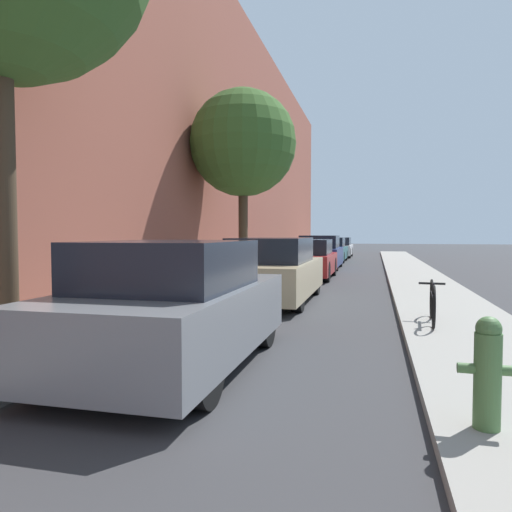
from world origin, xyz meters
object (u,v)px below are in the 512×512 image
Objects in this scene: parked_car_grey at (174,307)px; bicycle at (433,302)px; parked_car_teal at (330,250)px; street_tree_far at (243,144)px; parked_car_navy at (320,253)px; parked_car_champagne at (273,271)px; fire_hydrant at (488,371)px; parked_car_white at (339,248)px; parked_car_red at (309,260)px.

parked_car_grey is 2.35× the size of bicycle.
parked_car_teal reaches higher than bicycle.
street_tree_far reaches higher than parked_car_teal.
parked_car_champagne is at bearing -89.51° from parked_car_navy.
bicycle is at bearing -75.85° from parked_car_navy.
parked_car_champagne reaches higher than fire_hydrant.
bicycle is at bearing 88.75° from fire_hydrant.
fire_hydrant is 4.44m from bicycle.
parked_car_white is at bearing 96.40° from fire_hydrant.
parked_car_teal is 13.90m from street_tree_far.
parked_car_teal is at bearing 90.21° from parked_car_navy.
parked_car_teal is at bearing 90.29° from parked_car_grey.
parked_car_champagne is 4.83m from street_tree_far.
parked_car_grey is 11.61m from parked_car_red.
bicycle is at bearing 43.01° from parked_car_grey.
parked_car_grey is at bearing -90.32° from parked_car_red.
street_tree_far reaches higher than parked_car_grey.
street_tree_far is 3.43× the size of bicycle.
parked_car_red reaches higher than bicycle.
street_tree_far is at bearing -96.08° from parked_car_teal.
parked_car_red reaches higher than parked_car_teal.
parked_car_grey is at bearing -132.63° from bicycle.
parked_car_grey is 0.96× the size of parked_car_navy.
street_tree_far reaches higher than parked_car_white.
parked_car_red is 2.41× the size of bicycle.
parked_car_white is 2.60× the size of bicycle.
parked_car_champagne is at bearing 89.97° from parked_car_grey.
parked_car_champagne is 16.19m from parked_car_teal.
parked_car_navy is 5.42m from parked_car_teal.
parked_car_navy is at bearing -89.79° from parked_car_teal.
parked_car_grey is 0.90× the size of parked_car_teal.
parked_car_champagne is 21.43m from parked_car_white.
parked_car_red is 5.01m from street_tree_far.
street_tree_far reaches higher than parked_car_red.
parked_car_navy is at bearing 108.51° from bicycle.
parked_car_teal is (-0.18, 10.29, -0.02)m from parked_car_red.
street_tree_far is (-1.53, 8.56, 3.58)m from parked_car_grey.
bicycle is at bearing -48.70° from street_tree_far.
parked_car_red is 13.35m from fire_hydrant.
parked_car_red is 0.93× the size of parked_car_white.
parked_car_champagne is 5.91m from parked_car_red.
fire_hydrant is (3.13, -12.98, -0.10)m from parked_car_red.
street_tree_far is (-1.53, 2.85, 3.59)m from parked_car_champagne.
parked_car_red is 10.29m from parked_car_teal.
street_tree_far is at bearing 115.46° from fire_hydrant.
parked_car_teal is 2.61× the size of bicycle.
fire_hydrant is 0.51× the size of bicycle.
parked_car_white is at bearing 89.52° from parked_car_navy.
parked_car_champagne reaches higher than parked_car_white.
parked_car_navy is 10.65m from parked_car_white.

